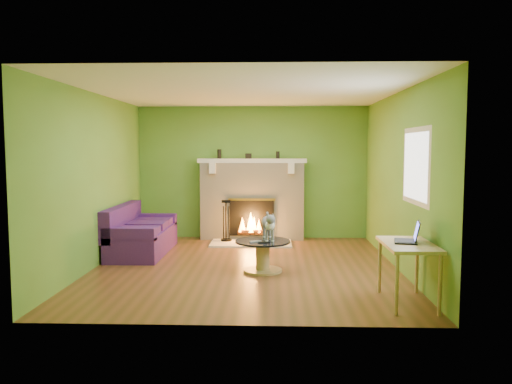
# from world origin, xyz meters

# --- Properties ---
(floor) EXTENTS (5.00, 5.00, 0.00)m
(floor) POSITION_xyz_m (0.00, 0.00, 0.00)
(floor) COLOR brown
(floor) RESTS_ON ground
(ceiling) EXTENTS (5.00, 5.00, 0.00)m
(ceiling) POSITION_xyz_m (0.00, 0.00, 2.60)
(ceiling) COLOR white
(ceiling) RESTS_ON wall_back
(wall_back) EXTENTS (5.00, 0.00, 5.00)m
(wall_back) POSITION_xyz_m (0.00, 2.50, 1.30)
(wall_back) COLOR #55842B
(wall_back) RESTS_ON floor
(wall_front) EXTENTS (5.00, 0.00, 5.00)m
(wall_front) POSITION_xyz_m (0.00, -2.50, 1.30)
(wall_front) COLOR #55842B
(wall_front) RESTS_ON floor
(wall_left) EXTENTS (0.00, 5.00, 5.00)m
(wall_left) POSITION_xyz_m (-2.25, 0.00, 1.30)
(wall_left) COLOR #55842B
(wall_left) RESTS_ON floor
(wall_right) EXTENTS (0.00, 5.00, 5.00)m
(wall_right) POSITION_xyz_m (2.25, 0.00, 1.30)
(wall_right) COLOR #55842B
(wall_right) RESTS_ON floor
(window_frame) EXTENTS (0.00, 1.20, 1.20)m
(window_frame) POSITION_xyz_m (2.24, -0.90, 1.55)
(window_frame) COLOR silver
(window_frame) RESTS_ON wall_right
(window_pane) EXTENTS (0.00, 1.06, 1.06)m
(window_pane) POSITION_xyz_m (2.23, -0.90, 1.55)
(window_pane) COLOR white
(window_pane) RESTS_ON wall_right
(fireplace) EXTENTS (2.10, 0.46, 1.58)m
(fireplace) POSITION_xyz_m (0.00, 2.32, 0.77)
(fireplace) COLOR beige
(fireplace) RESTS_ON floor
(hearth) EXTENTS (1.50, 0.75, 0.03)m
(hearth) POSITION_xyz_m (0.00, 1.80, 0.01)
(hearth) COLOR beige
(hearth) RESTS_ON floor
(mantel) EXTENTS (2.10, 0.28, 0.08)m
(mantel) POSITION_xyz_m (0.00, 2.30, 1.54)
(mantel) COLOR silver
(mantel) RESTS_ON fireplace
(sofa) EXTENTS (0.86, 1.81, 0.81)m
(sofa) POSITION_xyz_m (-1.86, 0.94, 0.31)
(sofa) COLOR #3D185D
(sofa) RESTS_ON floor
(coffee_table) EXTENTS (0.80, 0.80, 0.45)m
(coffee_table) POSITION_xyz_m (0.26, -0.27, 0.26)
(coffee_table) COLOR tan
(coffee_table) RESTS_ON floor
(desk) EXTENTS (0.55, 0.95, 0.70)m
(desk) POSITION_xyz_m (1.95, -1.71, 0.62)
(desk) COLOR tan
(desk) RESTS_ON floor
(cat) EXTENTS (0.33, 0.69, 0.42)m
(cat) POSITION_xyz_m (0.34, -0.22, 0.66)
(cat) COLOR slate
(cat) RESTS_ON coffee_table
(remote_silver) EXTENTS (0.17, 0.11, 0.02)m
(remote_silver) POSITION_xyz_m (0.16, -0.39, 0.46)
(remote_silver) COLOR #99999C
(remote_silver) RESTS_ON coffee_table
(remote_black) EXTENTS (0.16, 0.06, 0.02)m
(remote_black) POSITION_xyz_m (0.28, -0.45, 0.46)
(remote_black) COLOR black
(remote_black) RESTS_ON coffee_table
(laptop) EXTENTS (0.35, 0.38, 0.25)m
(laptop) POSITION_xyz_m (1.93, -1.66, 0.82)
(laptop) COLOR black
(laptop) RESTS_ON desk
(fire_tools) EXTENTS (0.21, 0.21, 0.78)m
(fire_tools) POSITION_xyz_m (-0.48, 1.95, 0.42)
(fire_tools) COLOR black
(fire_tools) RESTS_ON hearth
(mantel_vase_left) EXTENTS (0.08, 0.08, 0.18)m
(mantel_vase_left) POSITION_xyz_m (-0.64, 2.33, 1.67)
(mantel_vase_left) COLOR black
(mantel_vase_left) RESTS_ON mantel
(mantel_vase_right) EXTENTS (0.07, 0.07, 0.14)m
(mantel_vase_right) POSITION_xyz_m (0.50, 2.33, 1.65)
(mantel_vase_right) COLOR black
(mantel_vase_right) RESTS_ON mantel
(mantel_box) EXTENTS (0.12, 0.08, 0.10)m
(mantel_box) POSITION_xyz_m (-0.07, 2.33, 1.63)
(mantel_box) COLOR black
(mantel_box) RESTS_ON mantel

